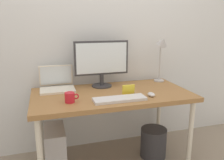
% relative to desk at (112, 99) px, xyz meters
% --- Properties ---
extents(back_wall, '(4.40, 0.04, 2.60)m').
position_rel_desk_xyz_m(back_wall, '(0.00, 0.43, 0.65)').
color(back_wall, silver).
rests_on(back_wall, ground_plane).
extents(desk, '(1.43, 0.73, 0.71)m').
position_rel_desk_xyz_m(desk, '(0.00, 0.00, 0.00)').
color(desk, olive).
rests_on(desk, ground_plane).
extents(monitor, '(0.54, 0.20, 0.46)m').
position_rel_desk_xyz_m(monitor, '(-0.04, 0.23, 0.32)').
color(monitor, '#333338').
rests_on(monitor, desk).
extents(laptop, '(0.32, 0.27, 0.23)m').
position_rel_desk_xyz_m(laptop, '(-0.48, 0.25, 0.12)').
color(laptop, silver).
rests_on(laptop, desk).
extents(desk_lamp, '(0.11, 0.16, 0.50)m').
position_rel_desk_xyz_m(desk_lamp, '(0.62, 0.23, 0.42)').
color(desk_lamp, '#B2B2B7').
rests_on(desk_lamp, desk).
extents(keyboard, '(0.44, 0.14, 0.02)m').
position_rel_desk_xyz_m(keyboard, '(-0.00, -0.23, 0.07)').
color(keyboard, silver).
rests_on(keyboard, desk).
extents(mouse, '(0.06, 0.09, 0.03)m').
position_rel_desk_xyz_m(mouse, '(0.30, -0.20, 0.08)').
color(mouse, silver).
rests_on(mouse, desk).
extents(coffee_mug, '(0.12, 0.08, 0.08)m').
position_rel_desk_xyz_m(coffee_mug, '(-0.40, -0.16, 0.10)').
color(coffee_mug, red).
rests_on(coffee_mug, desk).
extents(photo_frame, '(0.11, 0.03, 0.09)m').
position_rel_desk_xyz_m(photo_frame, '(0.12, -0.11, 0.11)').
color(photo_frame, yellow).
rests_on(photo_frame, desk).
extents(computer_tower, '(0.18, 0.36, 0.42)m').
position_rel_desk_xyz_m(computer_tower, '(-0.54, 0.01, -0.44)').
color(computer_tower, '#B2B2B7').
rests_on(computer_tower, ground_plane).
extents(wastebasket, '(0.26, 0.26, 0.30)m').
position_rel_desk_xyz_m(wastebasket, '(0.43, -0.02, -0.50)').
color(wastebasket, '#333338').
rests_on(wastebasket, ground_plane).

